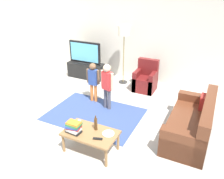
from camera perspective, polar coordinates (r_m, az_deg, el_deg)
ground at (r=5.20m, az=-2.93°, el=-9.07°), size 7.80×7.80×0.00m
wall_back at (r=7.22m, az=8.56°, el=12.53°), size 6.00×0.12×2.70m
area_rug at (r=5.62m, az=-4.41°, el=-6.16°), size 2.20×1.60×0.01m
tv_stand at (r=7.66m, az=-6.47°, el=4.75°), size 1.20×0.44×0.50m
tv at (r=7.45m, az=-6.78°, el=9.04°), size 1.10×0.28×0.71m
couch at (r=5.01m, az=19.63°, el=-8.23°), size 0.80×1.80×0.86m
armchair at (r=6.79m, az=8.40°, el=2.31°), size 0.60×0.60×0.90m
floor_lamp at (r=6.85m, az=3.03°, el=13.72°), size 0.36×0.36×1.78m
child_near_tv at (r=5.95m, az=-4.71°, el=2.66°), size 0.36×0.17×1.07m
child_center at (r=5.55m, az=-1.23°, el=1.72°), size 0.38×0.20×1.18m
coffee_table at (r=4.34m, az=-5.36°, el=-11.05°), size 1.00×0.60×0.42m
book_stack at (r=4.30m, az=-9.53°, el=-9.17°), size 0.29×0.23×0.22m
bottle at (r=4.30m, az=-4.05°, el=-8.51°), size 0.06×0.06×0.30m
tv_remote at (r=4.13m, az=-3.59°, el=-12.12°), size 0.18×0.10×0.02m
soda_can at (r=4.49m, az=-8.08°, el=-8.18°), size 0.07×0.07×0.12m
plate at (r=4.25m, az=-0.91°, el=-10.88°), size 0.22×0.22×0.02m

